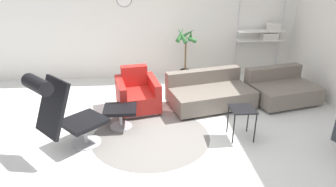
{
  "coord_description": "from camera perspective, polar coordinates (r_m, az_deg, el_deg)",
  "views": [
    {
      "loc": [
        -0.24,
        -4.15,
        2.46
      ],
      "look_at": [
        0.1,
        0.32,
        0.55
      ],
      "focal_mm": 32.0,
      "sensor_mm": 36.0,
      "label": 1
    }
  ],
  "objects": [
    {
      "name": "ground_plane",
      "position": [
        4.83,
        -0.91,
        -7.55
      ],
      "size": [
        12.0,
        12.0,
        0.0
      ],
      "primitive_type": "plane",
      "color": "silver"
    },
    {
      "name": "wall_back",
      "position": [
        6.94,
        -2.43,
        14.31
      ],
      "size": [
        12.0,
        0.09,
        2.8
      ],
      "color": "silver",
      "rests_on": "ground_plane"
    },
    {
      "name": "round_rug",
      "position": [
        4.75,
        -3.27,
        -8.09
      ],
      "size": [
        1.84,
        1.84,
        0.01
      ],
      "color": "slate",
      "rests_on": "ground_plane"
    },
    {
      "name": "lounge_chair",
      "position": [
        4.3,
        -19.58,
        -2.82
      ],
      "size": [
        1.04,
        1.02,
        1.21
      ],
      "rotation": [
        0.0,
        0.0,
        -0.81
      ],
      "color": "#BCBCC1",
      "rests_on": "ground_plane"
    },
    {
      "name": "ottoman",
      "position": [
        4.95,
        -9.09,
        -3.53
      ],
      "size": [
        0.53,
        0.45,
        0.35
      ],
      "color": "#BCBCC1",
      "rests_on": "ground_plane"
    },
    {
      "name": "armchair_red",
      "position": [
        5.55,
        -5.87,
        -0.22
      ],
      "size": [
        0.87,
        0.95,
        0.74
      ],
      "rotation": [
        0.0,
        0.0,
        3.33
      ],
      "color": "silver",
      "rests_on": "ground_plane"
    },
    {
      "name": "couch_low",
      "position": [
        5.73,
        7.88,
        -0.07
      ],
      "size": [
        1.68,
        1.23,
        0.62
      ],
      "rotation": [
        0.0,
        0.0,
        3.38
      ],
      "color": "black",
      "rests_on": "ground_plane"
    },
    {
      "name": "couch_second",
      "position": [
        6.26,
        20.74,
        0.64
      ],
      "size": [
        1.39,
        1.16,
        0.62
      ],
      "rotation": [
        0.0,
        0.0,
        3.38
      ],
      "color": "black",
      "rests_on": "ground_plane"
    },
    {
      "name": "side_table",
      "position": [
        4.65,
        13.97,
        -3.53
      ],
      "size": [
        0.37,
        0.37,
        0.5
      ],
      "color": "black",
      "rests_on": "ground_plane"
    },
    {
      "name": "potted_plant",
      "position": [
        6.68,
        3.32,
        6.66
      ],
      "size": [
        0.48,
        0.5,
        1.27
      ],
      "color": "silver",
      "rests_on": "ground_plane"
    },
    {
      "name": "shelf_unit",
      "position": [
        7.3,
        18.21,
        10.85
      ],
      "size": [
        1.09,
        0.28,
        2.1
      ],
      "color": "#BCBCC1",
      "rests_on": "ground_plane"
    }
  ]
}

